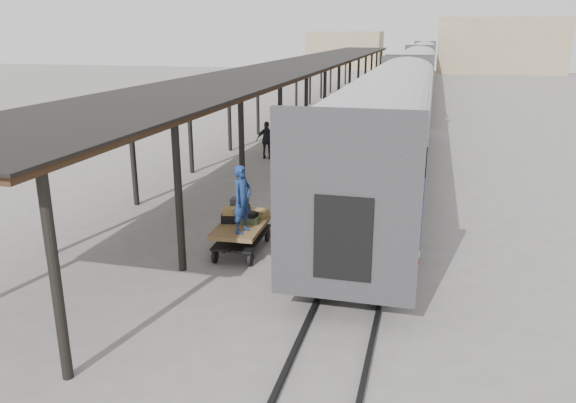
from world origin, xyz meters
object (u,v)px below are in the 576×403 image
at_px(baggage_cart, 242,230).
at_px(luggage_tug, 308,129).
at_px(porter, 242,199).
at_px(pedestrian, 267,140).

distance_m(baggage_cart, luggage_tug, 18.01).
relative_size(baggage_cart, porter, 1.33).
bearing_deg(luggage_tug, pedestrian, -105.17).
bearing_deg(luggage_tug, baggage_cart, -91.37).
bearing_deg(baggage_cart, luggage_tug, 93.96).
xyz_separation_m(baggage_cart, luggage_tug, (-1.99, 17.90, -0.08)).
relative_size(baggage_cart, luggage_tug, 1.64).
bearing_deg(pedestrian, baggage_cart, 95.24).
height_order(luggage_tug, pedestrian, pedestrian).
xyz_separation_m(luggage_tug, porter, (2.24, -18.55, 1.22)).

